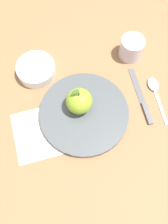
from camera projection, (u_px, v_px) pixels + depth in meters
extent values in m
plane|color=olive|center=(95.00, 112.00, 0.76)|extent=(2.40, 2.40, 0.00)
cylinder|color=#4C5156|center=(84.00, 113.00, 0.75)|extent=(0.27, 0.27, 0.02)
torus|color=#4C5156|center=(84.00, 113.00, 0.75)|extent=(0.27, 0.27, 0.01)
sphere|color=#8CB22D|center=(79.00, 101.00, 0.71)|extent=(0.08, 0.08, 0.08)
cylinder|color=#4C3319|center=(79.00, 94.00, 0.67)|extent=(0.00, 0.00, 0.02)
ellipsoid|color=#386628|center=(75.00, 92.00, 0.67)|extent=(0.03, 0.02, 0.01)
cylinder|color=white|center=(36.00, 70.00, 0.80)|extent=(0.12, 0.12, 0.04)
torus|color=white|center=(35.00, 67.00, 0.79)|extent=(0.12, 0.12, 0.01)
cylinder|color=#BBBBBD|center=(35.00, 67.00, 0.79)|extent=(0.10, 0.10, 0.01)
cylinder|color=silver|center=(131.00, 48.00, 0.81)|extent=(0.08, 0.08, 0.07)
torus|color=silver|center=(133.00, 41.00, 0.78)|extent=(0.08, 0.08, 0.01)
cylinder|color=#958B99|center=(133.00, 42.00, 0.78)|extent=(0.06, 0.06, 0.01)
cube|color=#59595E|center=(137.00, 85.00, 0.80)|extent=(0.09, 0.11, 0.00)
cube|color=#59595E|center=(147.00, 113.00, 0.76)|extent=(0.05, 0.06, 0.01)
ellipsoid|color=silver|center=(153.00, 84.00, 0.79)|extent=(0.06, 0.06, 0.01)
cube|color=silver|center=(161.00, 108.00, 0.77)|extent=(0.07, 0.10, 0.01)
cube|color=silver|center=(37.00, 134.00, 0.74)|extent=(0.20, 0.21, 0.00)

